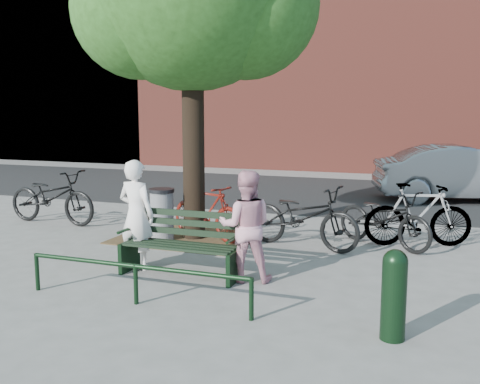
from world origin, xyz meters
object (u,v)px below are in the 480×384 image
at_px(park_bench, 182,242).
at_px(person_left, 136,215).
at_px(parked_car, 463,174).
at_px(person_right, 246,226).
at_px(litter_bin, 162,214).
at_px(bicycle_c, 303,216).
at_px(bollard, 394,292).

distance_m(park_bench, person_left, 0.86).
distance_m(park_bench, parked_car, 9.27).
bearing_deg(person_left, person_right, -172.32).
distance_m(person_right, parked_car, 8.82).
relative_size(litter_bin, bicycle_c, 0.46).
height_order(park_bench, litter_bin, park_bench).
bearing_deg(parked_car, litter_bin, 125.22).
bearing_deg(bicycle_c, person_right, -175.68).
bearing_deg(bicycle_c, litter_bin, 110.92).
bearing_deg(person_right, bicycle_c, -116.38).
xyz_separation_m(person_right, litter_bin, (-2.24, 1.70, -0.29)).
relative_size(person_left, person_right, 1.06).
bearing_deg(bollard, person_right, 147.67).
distance_m(person_right, bollard, 2.49).
xyz_separation_m(person_right, bicycle_c, (0.31, 2.06, -0.23)).
distance_m(park_bench, person_right, 1.00).
height_order(person_left, litter_bin, person_left).
distance_m(person_right, bicycle_c, 2.09).
relative_size(person_left, parked_car, 0.37).
relative_size(park_bench, litter_bin, 1.82).
height_order(park_bench, bollard, park_bench).
bearing_deg(parked_car, bicycle_c, 140.10).
height_order(person_left, person_right, person_left).
bearing_deg(person_right, bollard, 129.87).
height_order(person_right, bollard, person_right).
height_order(person_right, bicycle_c, person_right).
relative_size(bollard, parked_car, 0.21).
bearing_deg(person_left, parked_car, -112.77).
bearing_deg(bollard, parked_car, 83.91).
height_order(bicycle_c, parked_car, parked_car).
distance_m(bollard, litter_bin, 5.28).
distance_m(park_bench, bicycle_c, 2.48).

